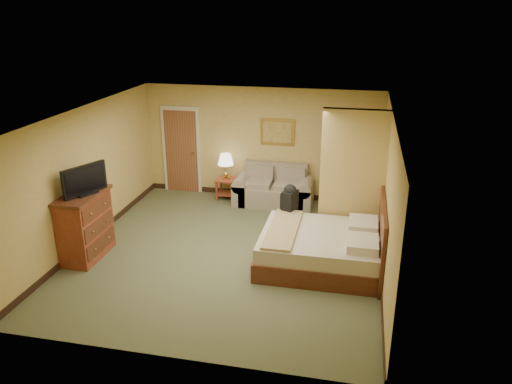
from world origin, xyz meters
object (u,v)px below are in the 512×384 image
(dresser, at_px, (85,225))
(bed, at_px, (327,248))
(loveseat, at_px, (274,192))
(coffee_table, at_px, (300,225))

(dresser, height_order, bed, bed)
(loveseat, height_order, bed, bed)
(loveseat, xyz_separation_m, bed, (1.43, -2.67, 0.04))
(dresser, relative_size, bed, 0.55)
(dresser, bearing_deg, loveseat, 48.57)
(dresser, distance_m, bed, 4.33)
(loveseat, xyz_separation_m, coffee_table, (0.83, -1.76, 0.01))
(coffee_table, xyz_separation_m, bed, (0.60, -0.92, 0.03))
(coffee_table, distance_m, dresser, 3.99)
(bed, bearing_deg, dresser, -172.49)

